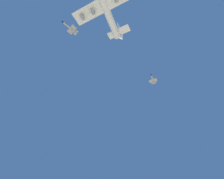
% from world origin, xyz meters
% --- Properties ---
extents(carrier_jet, '(65.05, 56.75, 19.95)m').
position_xyz_m(carrier_jet, '(23.29, 30.57, 143.86)').
color(carrier_jet, white).
extents(chase_jet_lead, '(13.17, 12.48, 4.00)m').
position_xyz_m(chase_jet_lead, '(-47.41, -9.61, 120.63)').
color(chase_jet_lead, '#999EA3').
extents(chase_jet_right_wing, '(15.10, 9.06, 4.00)m').
position_xyz_m(chase_jet_right_wing, '(42.93, 8.29, 124.46)').
color(chase_jet_right_wing, '#999EA3').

